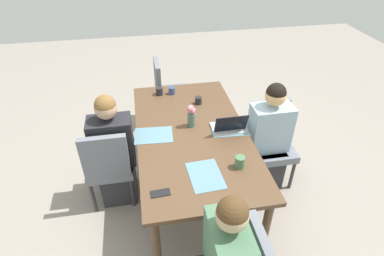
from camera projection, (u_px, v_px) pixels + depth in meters
name	position (u px, v px, depth m)	size (l,w,h in m)	color
ground_plane	(192.00, 186.00, 3.43)	(10.00, 10.00, 0.00)	gray
dining_table	(192.00, 138.00, 3.05)	(1.98, 1.06, 0.74)	brown
chair_near_left_mid	(270.00, 139.00, 3.31)	(0.44, 0.44, 0.90)	slate
person_near_left_mid	(267.00, 142.00, 3.23)	(0.36, 0.40, 1.19)	#2D2D33
chair_far_left_far	(109.00, 164.00, 2.99)	(0.44, 0.44, 0.90)	slate
person_far_left_far	(115.00, 156.00, 3.04)	(0.36, 0.40, 1.19)	#2D2D33
chair_head_right_right_near	(167.00, 89.00, 4.21)	(0.44, 0.44, 0.90)	slate
flower_vase	(191.00, 115.00, 3.02)	(0.08, 0.09, 0.24)	#4C6B60
placemat_head_left_left_near	(205.00, 175.00, 2.52)	(0.36, 0.26, 0.00)	slate
placemat_near_left_mid	(229.00, 129.00, 3.05)	(0.36, 0.26, 0.00)	slate
placemat_far_left_far	(154.00, 135.00, 2.96)	(0.36, 0.26, 0.00)	slate
laptop_near_left_mid	(229.00, 127.00, 3.01)	(0.22, 0.32, 0.21)	silver
coffee_mug_near_left	(240.00, 162.00, 2.58)	(0.08, 0.08, 0.11)	#47704C
coffee_mug_near_right	(172.00, 91.00, 3.60)	(0.07, 0.07, 0.08)	#33477A
coffee_mug_centre_left	(159.00, 91.00, 3.58)	(0.08, 0.08, 0.09)	#232328
coffee_mug_centre_right	(198.00, 100.00, 3.42)	(0.07, 0.07, 0.08)	#232328
phone_black	(160.00, 193.00, 2.36)	(0.15, 0.07, 0.01)	black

